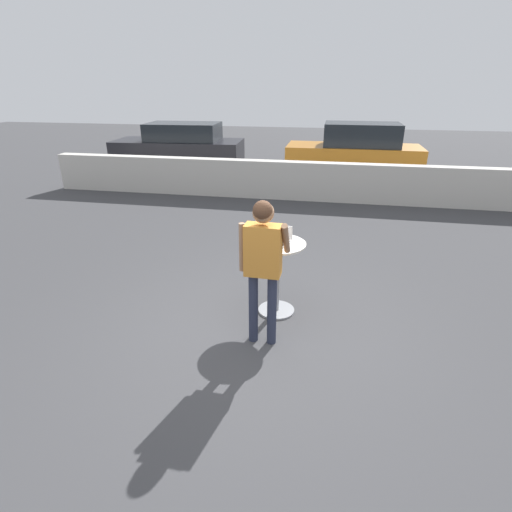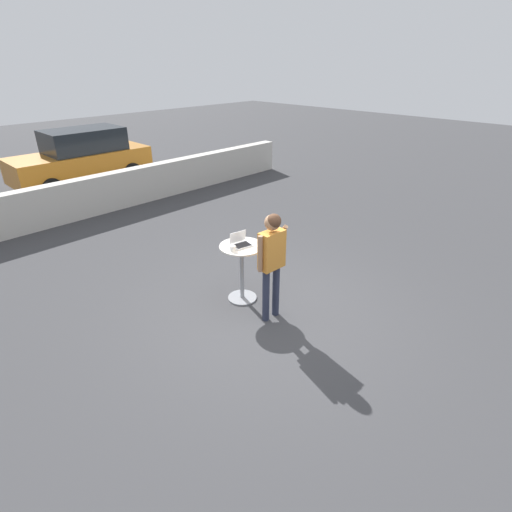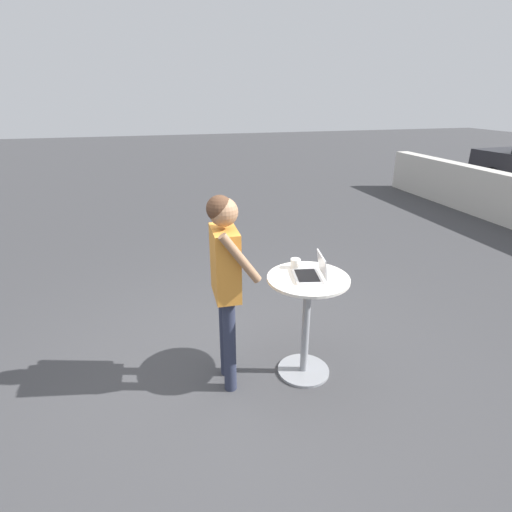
{
  "view_description": "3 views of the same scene",
  "coord_description": "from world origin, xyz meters",
  "views": [
    {
      "loc": [
        0.7,
        -4.0,
        2.88
      ],
      "look_at": [
        -0.13,
        0.32,
        0.96
      ],
      "focal_mm": 28.0,
      "sensor_mm": 36.0,
      "label": 1
    },
    {
      "loc": [
        -3.93,
        -3.55,
        3.73
      ],
      "look_at": [
        -0.02,
        0.25,
        1.0
      ],
      "focal_mm": 28.0,
      "sensor_mm": 36.0,
      "label": 2
    },
    {
      "loc": [
        2.99,
        -0.59,
        2.47
      ],
      "look_at": [
        0.04,
        0.22,
        1.23
      ],
      "focal_mm": 28.0,
      "sensor_mm": 36.0,
      "label": 3
    }
  ],
  "objects": [
    {
      "name": "laptop",
      "position": [
        0.09,
        0.71,
        1.04
      ],
      "size": [
        0.35,
        0.31,
        0.21
      ],
      "color": "silver",
      "rests_on": "cafe_table"
    },
    {
      "name": "cafe_table",
      "position": [
        0.08,
        0.69,
        0.64
      ],
      "size": [
        0.72,
        0.72,
        1.0
      ],
      "color": "gray",
      "rests_on": "ground_plane"
    },
    {
      "name": "pavement_kerb",
      "position": [
        0.0,
        6.45,
        0.5
      ],
      "size": [
        14.05,
        0.35,
        0.99
      ],
      "color": "beige",
      "rests_on": "ground_plane"
    },
    {
      "name": "ground_plane",
      "position": [
        0.0,
        0.0,
        0.0
      ],
      "size": [
        50.0,
        50.0,
        0.0
      ],
      "primitive_type": "plane",
      "color": "#3D3D3F"
    },
    {
      "name": "standing_person",
      "position": [
        0.02,
        -0.03,
        1.13
      ],
      "size": [
        0.55,
        0.38,
        1.76
      ],
      "color": "#282D42",
      "rests_on": "ground_plane"
    },
    {
      "name": "coffee_mug",
      "position": [
        -0.14,
        0.65,
        1.04
      ],
      "size": [
        0.12,
        0.09,
        0.09
      ],
      "color": "white",
      "rests_on": "cafe_table"
    },
    {
      "name": "parked_car_near_street",
      "position": [
        1.37,
        9.39,
        0.85
      ],
      "size": [
        4.2,
        1.81,
        1.72
      ],
      "color": "#B76B19",
      "rests_on": "ground_plane"
    }
  ]
}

